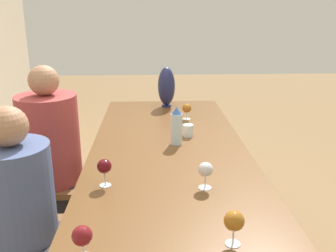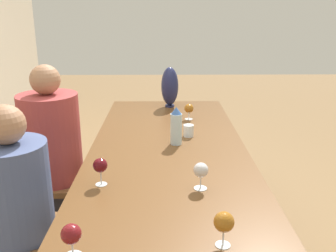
{
  "view_description": "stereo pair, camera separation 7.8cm",
  "coord_description": "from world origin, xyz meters",
  "px_view_note": "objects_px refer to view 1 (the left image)",
  "views": [
    {
      "loc": [
        -2.22,
        0.11,
        1.62
      ],
      "look_at": [
        0.12,
        0.0,
        0.87
      ],
      "focal_mm": 40.0,
      "sensor_mm": 36.0,
      "label": 1
    },
    {
      "loc": [
        -2.22,
        0.03,
        1.62
      ],
      "look_at": [
        0.12,
        0.0,
        0.87
      ],
      "focal_mm": 40.0,
      "sensor_mm": 36.0,
      "label": 2
    }
  ],
  "objects_px": {
    "vase": "(166,87)",
    "wine_glass_4": "(234,221)",
    "wine_glass_3": "(206,170)",
    "person_near": "(22,210)",
    "water_bottle": "(177,126)",
    "wine_glass_0": "(82,237)",
    "chair_far": "(42,174)",
    "water_tumbler": "(188,130)",
    "person_far": "(53,153)",
    "chair_near": "(7,229)",
    "wine_glass_1": "(187,109)",
    "wine_glass_2": "(104,167)"
  },
  "relations": [
    {
      "from": "vase",
      "to": "wine_glass_4",
      "type": "height_order",
      "value": "vase"
    },
    {
      "from": "wine_glass_3",
      "to": "person_near",
      "type": "bearing_deg",
      "value": 85.28
    },
    {
      "from": "water_bottle",
      "to": "wine_glass_0",
      "type": "relative_size",
      "value": 1.91
    },
    {
      "from": "water_bottle",
      "to": "person_near",
      "type": "xyz_separation_m",
      "value": [
        -0.55,
        0.83,
        -0.26
      ]
    },
    {
      "from": "vase",
      "to": "chair_far",
      "type": "xyz_separation_m",
      "value": [
        -0.83,
        0.89,
        -0.43
      ]
    },
    {
      "from": "water_tumbler",
      "to": "person_far",
      "type": "distance_m",
      "value": 0.93
    },
    {
      "from": "wine_glass_3",
      "to": "person_near",
      "type": "height_order",
      "value": "person_near"
    },
    {
      "from": "chair_near",
      "to": "person_near",
      "type": "distance_m",
      "value": 0.14
    },
    {
      "from": "person_near",
      "to": "person_far",
      "type": "xyz_separation_m",
      "value": [
        0.67,
        0.0,
        0.05
      ]
    },
    {
      "from": "water_bottle",
      "to": "wine_glass_1",
      "type": "relative_size",
      "value": 1.97
    },
    {
      "from": "wine_glass_1",
      "to": "wine_glass_3",
      "type": "xyz_separation_m",
      "value": [
        -1.18,
        0.02,
        0.01
      ]
    },
    {
      "from": "chair_near",
      "to": "wine_glass_0",
      "type": "bearing_deg",
      "value": -139.08
    },
    {
      "from": "wine_glass_0",
      "to": "person_far",
      "type": "xyz_separation_m",
      "value": [
        1.26,
        0.42,
        -0.19
      ]
    },
    {
      "from": "water_bottle",
      "to": "person_far",
      "type": "distance_m",
      "value": 0.87
    },
    {
      "from": "water_tumbler",
      "to": "wine_glass_3",
      "type": "xyz_separation_m",
      "value": [
        -0.77,
        -0.01,
        0.05
      ]
    },
    {
      "from": "wine_glass_4",
      "to": "person_near",
      "type": "height_order",
      "value": "person_near"
    },
    {
      "from": "water_tumbler",
      "to": "wine_glass_4",
      "type": "xyz_separation_m",
      "value": [
        -1.23,
        -0.05,
        0.06
      ]
    },
    {
      "from": "wine_glass_3",
      "to": "chair_near",
      "type": "xyz_separation_m",
      "value": [
        0.08,
        1.02,
        -0.35
      ]
    },
    {
      "from": "wine_glass_2",
      "to": "wine_glass_3",
      "type": "bearing_deg",
      "value": -95.56
    },
    {
      "from": "wine_glass_0",
      "to": "vase",
      "type": "bearing_deg",
      "value": -10.31
    },
    {
      "from": "chair_near",
      "to": "person_near",
      "type": "xyz_separation_m",
      "value": [
        -0.0,
        -0.09,
        0.11
      ]
    },
    {
      "from": "wine_glass_2",
      "to": "wine_glass_4",
      "type": "distance_m",
      "value": 0.73
    },
    {
      "from": "chair_near",
      "to": "vase",
      "type": "bearing_deg",
      "value": -30.88
    },
    {
      "from": "wine_glass_4",
      "to": "wine_glass_0",
      "type": "bearing_deg",
      "value": 96.16
    },
    {
      "from": "wine_glass_1",
      "to": "wine_glass_2",
      "type": "height_order",
      "value": "wine_glass_2"
    },
    {
      "from": "water_bottle",
      "to": "chair_near",
      "type": "relative_size",
      "value": 0.25
    },
    {
      "from": "wine_glass_4",
      "to": "person_far",
      "type": "bearing_deg",
      "value": 38.79
    },
    {
      "from": "wine_glass_4",
      "to": "person_near",
      "type": "relative_size",
      "value": 0.12
    },
    {
      "from": "water_tumbler",
      "to": "vase",
      "type": "distance_m",
      "value": 0.82
    },
    {
      "from": "wine_glass_1",
      "to": "wine_glass_0",
      "type": "bearing_deg",
      "value": 162.83
    },
    {
      "from": "water_tumbler",
      "to": "person_near",
      "type": "bearing_deg",
      "value": 127.21
    },
    {
      "from": "wine_glass_4",
      "to": "chair_near",
      "type": "height_order",
      "value": "chair_near"
    },
    {
      "from": "wine_glass_4",
      "to": "chair_near",
      "type": "distance_m",
      "value": 1.24
    },
    {
      "from": "vase",
      "to": "person_far",
      "type": "relative_size",
      "value": 0.28
    },
    {
      "from": "wine_glass_2",
      "to": "chair_far",
      "type": "bearing_deg",
      "value": 36.98
    },
    {
      "from": "water_tumbler",
      "to": "chair_near",
      "type": "bearing_deg",
      "value": 124.62
    },
    {
      "from": "wine_glass_0",
      "to": "wine_glass_4",
      "type": "distance_m",
      "value": 0.55
    },
    {
      "from": "water_tumbler",
      "to": "chair_far",
      "type": "bearing_deg",
      "value": 91.55
    },
    {
      "from": "wine_glass_0",
      "to": "wine_glass_4",
      "type": "relative_size",
      "value": 0.94
    },
    {
      "from": "water_tumbler",
      "to": "person_far",
      "type": "height_order",
      "value": "person_far"
    },
    {
      "from": "wine_glass_4",
      "to": "wine_glass_2",
      "type": "bearing_deg",
      "value": 46.49
    },
    {
      "from": "water_bottle",
      "to": "wine_glass_3",
      "type": "height_order",
      "value": "water_bottle"
    },
    {
      "from": "water_bottle",
      "to": "wine_glass_4",
      "type": "distance_m",
      "value": 1.09
    },
    {
      "from": "chair_near",
      "to": "person_far",
      "type": "bearing_deg",
      "value": -7.72
    },
    {
      "from": "water_tumbler",
      "to": "vase",
      "type": "bearing_deg",
      "value": 8.22
    },
    {
      "from": "wine_glass_2",
      "to": "chair_near",
      "type": "bearing_deg",
      "value": 86.9
    },
    {
      "from": "wine_glass_2",
      "to": "wine_glass_1",
      "type": "bearing_deg",
      "value": -24.39
    },
    {
      "from": "wine_glass_3",
      "to": "wine_glass_2",
      "type": "bearing_deg",
      "value": 84.44
    },
    {
      "from": "vase",
      "to": "wine_glass_3",
      "type": "xyz_separation_m",
      "value": [
        -1.57,
        -0.12,
        -0.09
      ]
    },
    {
      "from": "water_bottle",
      "to": "wine_glass_3",
      "type": "bearing_deg",
      "value": -170.98
    }
  ]
}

